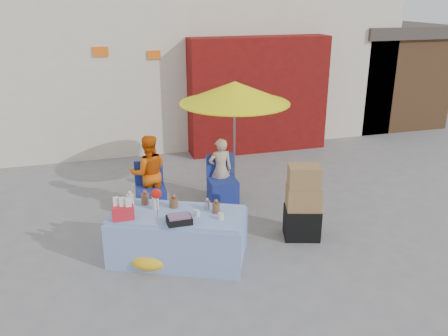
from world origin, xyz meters
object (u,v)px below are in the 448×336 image
object	(u,v)px
chair_right	(223,190)
vendor_beige	(220,170)
umbrella	(235,93)
box_stack	(303,205)
market_table	(178,236)
vendor_orange	(149,173)
chair_left	(151,198)

from	to	relation	value
chair_right	vendor_beige	bearing A→B (deg)	91.97
umbrella	box_stack	distance (m)	2.31
chair_right	vendor_beige	distance (m)	0.35
market_table	vendor_beige	world-z (taller)	vendor_beige
vendor_orange	box_stack	size ratio (longest dim) A/B	1.13
chair_right	umbrella	xyz separation A→B (m)	(0.30, 0.28, 1.64)
market_table	chair_left	size ratio (longest dim) A/B	2.37
vendor_orange	chair_left	bearing A→B (deg)	91.97
chair_left	vendor_orange	xyz separation A→B (m)	(-0.00, 0.13, 0.40)
vendor_orange	market_table	bearing A→B (deg)	96.24
vendor_beige	umbrella	bearing A→B (deg)	-151.67
market_table	box_stack	world-z (taller)	box_stack
chair_right	chair_left	bearing A→B (deg)	-178.24
vendor_orange	box_stack	distance (m)	2.64
market_table	chair_left	world-z (taller)	market_table
umbrella	chair_left	bearing A→B (deg)	-169.61
chair_right	vendor_orange	xyz separation A→B (m)	(-1.25, 0.13, 0.40)
chair_right	vendor_beige	size ratio (longest dim) A/B	0.74
market_table	chair_left	distance (m)	1.63
chair_left	vendor_orange	distance (m)	0.42
vendor_beige	umbrella	xyz separation A→B (m)	(0.30, 0.15, 1.32)
vendor_beige	umbrella	world-z (taller)	umbrella
vendor_orange	vendor_beige	size ratio (longest dim) A/B	1.14
market_table	chair_right	bearing A→B (deg)	80.01
market_table	chair_right	xyz separation A→B (m)	(1.11, 1.63, -0.10)
vendor_beige	chair_right	bearing A→B (deg)	91.97
chair_right	umbrella	bearing A→B (deg)	45.26
chair_left	chair_right	xyz separation A→B (m)	(1.25, 0.00, 0.00)
vendor_orange	box_stack	world-z (taller)	vendor_orange
box_stack	vendor_beige	bearing A→B (deg)	115.92
vendor_beige	box_stack	xyz separation A→B (m)	(0.80, -1.65, -0.04)
box_stack	umbrella	bearing A→B (deg)	105.60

